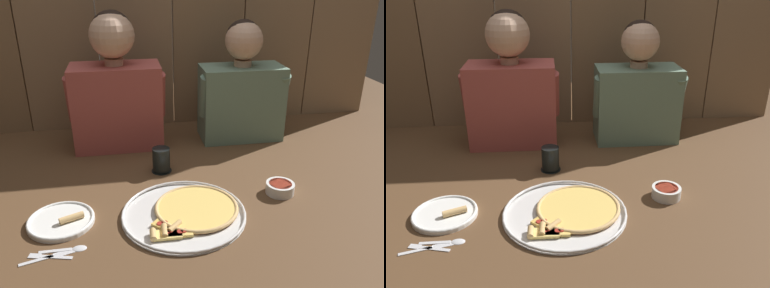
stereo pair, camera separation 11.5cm
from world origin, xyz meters
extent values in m
plane|color=brown|center=(0.00, 0.00, 0.00)|extent=(3.20, 3.20, 0.00)
cylinder|color=silver|center=(-0.09, -0.08, 0.00)|extent=(0.42, 0.42, 0.01)
torus|color=silver|center=(-0.09, -0.08, 0.01)|extent=(0.42, 0.42, 0.01)
cylinder|color=#B23823|center=(-0.04, -0.06, 0.01)|extent=(0.28, 0.28, 0.00)
cylinder|color=#EFC660|center=(-0.04, -0.06, 0.01)|extent=(0.27, 0.27, 0.01)
torus|color=tan|center=(-0.04, -0.06, 0.01)|extent=(0.29, 0.29, 0.01)
cube|color=#EFC660|center=(-0.12, -0.18, 0.01)|extent=(0.09, 0.06, 0.01)
cylinder|color=tan|center=(-0.16, -0.18, 0.02)|extent=(0.02, 0.06, 0.02)
cylinder|color=#A3281E|center=(-0.10, -0.19, 0.02)|extent=(0.02, 0.02, 0.00)
cylinder|color=#A3281E|center=(-0.11, -0.19, 0.02)|extent=(0.02, 0.02, 0.00)
cube|color=#F4D170|center=(-0.15, -0.19, 0.01)|extent=(0.09, 0.05, 0.01)
cylinder|color=tan|center=(-0.20, -0.19, 0.02)|extent=(0.02, 0.05, 0.02)
cylinder|color=#A3281E|center=(-0.15, -0.18, 0.02)|extent=(0.02, 0.02, 0.00)
cylinder|color=#A3281E|center=(-0.16, -0.19, 0.02)|extent=(0.02, 0.02, 0.00)
cube|color=#EABC56|center=(-0.15, -0.14, 0.01)|extent=(0.09, 0.09, 0.01)
cylinder|color=tan|center=(-0.13, -0.16, 0.02)|extent=(0.05, 0.06, 0.02)
cylinder|color=#A3281E|center=(-0.16, -0.13, 0.02)|extent=(0.02, 0.02, 0.00)
cylinder|color=#A3281E|center=(-0.17, -0.14, 0.02)|extent=(0.02, 0.02, 0.00)
cylinder|color=white|center=(-0.49, -0.05, 0.01)|extent=(0.22, 0.22, 0.01)
torus|color=white|center=(-0.49, -0.05, 0.01)|extent=(0.22, 0.22, 0.01)
cylinder|color=tan|center=(-0.45, -0.07, 0.02)|extent=(0.08, 0.05, 0.02)
cylinder|color=black|center=(-0.13, 0.25, 0.00)|extent=(0.08, 0.08, 0.01)
cylinder|color=black|center=(-0.13, 0.25, 0.05)|extent=(0.07, 0.07, 0.10)
cylinder|color=white|center=(0.29, 0.00, 0.02)|extent=(0.11, 0.11, 0.04)
cylinder|color=#B23823|center=(0.29, 0.00, 0.03)|extent=(0.08, 0.08, 0.02)
cube|color=silver|center=(-0.48, -0.23, 0.00)|extent=(0.10, 0.04, 0.01)
cube|color=silver|center=(-0.55, -0.21, 0.00)|extent=(0.04, 0.03, 0.01)
cube|color=silver|center=(-0.54, -0.23, 0.00)|extent=(0.09, 0.04, 0.01)
cube|color=silver|center=(-0.46, -0.21, 0.00)|extent=(0.06, 0.04, 0.00)
cube|color=silver|center=(-0.49, -0.20, 0.00)|extent=(0.10, 0.01, 0.01)
ellipsoid|color=silver|center=(-0.42, -0.20, 0.00)|extent=(0.04, 0.03, 0.01)
cube|color=#AD4C47|center=(-0.29, 0.55, 0.19)|extent=(0.40, 0.21, 0.38)
cylinder|color=#DBAD8E|center=(-0.29, 0.55, 0.40)|extent=(0.08, 0.08, 0.03)
sphere|color=#DBAD8E|center=(-0.29, 0.55, 0.51)|extent=(0.19, 0.19, 0.19)
sphere|color=black|center=(-0.29, 0.56, 0.52)|extent=(0.18, 0.18, 0.18)
cylinder|color=#AD4C47|center=(-0.47, 0.51, 0.25)|extent=(0.08, 0.12, 0.22)
cylinder|color=#AD4C47|center=(-0.11, 0.51, 0.25)|extent=(0.08, 0.13, 0.22)
cube|color=slate|center=(0.29, 0.55, 0.18)|extent=(0.39, 0.20, 0.35)
cylinder|color=#DBAD8E|center=(0.29, 0.55, 0.37)|extent=(0.08, 0.08, 0.03)
sphere|color=#DBAD8E|center=(0.29, 0.55, 0.47)|extent=(0.17, 0.17, 0.17)
sphere|color=black|center=(0.29, 0.56, 0.48)|extent=(0.16, 0.16, 0.16)
cylinder|color=slate|center=(0.12, 0.51, 0.23)|extent=(0.08, 0.12, 0.21)
cylinder|color=slate|center=(0.46, 0.51, 0.23)|extent=(0.08, 0.13, 0.21)
cube|color=#8A6B4C|center=(-0.55, 0.81, 0.58)|extent=(0.36, 0.03, 1.16)
cube|color=#8D6E50|center=(-0.18, 0.81, 0.58)|extent=(0.36, 0.03, 1.16)
cube|color=#856647|center=(0.18, 0.81, 0.58)|extent=(0.36, 0.03, 1.16)
cube|color=#8A6B4C|center=(0.55, 0.81, 0.58)|extent=(0.36, 0.03, 1.16)
cube|color=#8C6E4F|center=(0.92, 0.81, 0.58)|extent=(0.36, 0.03, 1.16)
camera|label=1|loc=(-0.25, -1.18, 0.76)|focal=36.44mm
camera|label=2|loc=(-0.14, -1.19, 0.76)|focal=36.44mm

